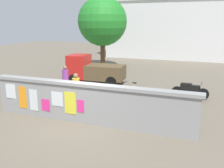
{
  "coord_description": "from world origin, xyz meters",
  "views": [
    {
      "loc": [
        4.19,
        -8.34,
        3.86
      ],
      "look_at": [
        -0.01,
        2.7,
        0.97
      ],
      "focal_mm": 40.17,
      "sensor_mm": 36.0,
      "label": 1
    }
  ],
  "objects_px": {
    "motorcycle": "(189,90)",
    "bicycle_far": "(132,93)",
    "tree_roadside": "(102,21)",
    "auto_rickshaw_truck": "(93,70)",
    "person_bystander": "(65,77)",
    "bicycle_near": "(158,109)",
    "person_walking": "(76,87)"
  },
  "relations": [
    {
      "from": "auto_rickshaw_truck",
      "to": "tree_roadside",
      "type": "relative_size",
      "value": 0.61
    },
    {
      "from": "person_walking",
      "to": "person_bystander",
      "type": "bearing_deg",
      "value": 133.15
    },
    {
      "from": "person_walking",
      "to": "tree_roadside",
      "type": "distance_m",
      "value": 11.0
    },
    {
      "from": "person_walking",
      "to": "person_bystander",
      "type": "height_order",
      "value": "same"
    },
    {
      "from": "motorcycle",
      "to": "bicycle_near",
      "type": "distance_m",
      "value": 3.47
    },
    {
      "from": "bicycle_far",
      "to": "motorcycle",
      "type": "bearing_deg",
      "value": 26.41
    },
    {
      "from": "motorcycle",
      "to": "bicycle_far",
      "type": "relative_size",
      "value": 1.15
    },
    {
      "from": "motorcycle",
      "to": "tree_roadside",
      "type": "bearing_deg",
      "value": 138.66
    },
    {
      "from": "auto_rickshaw_truck",
      "to": "bicycle_near",
      "type": "relative_size",
      "value": 2.25
    },
    {
      "from": "person_walking",
      "to": "person_bystander",
      "type": "relative_size",
      "value": 1.0
    },
    {
      "from": "bicycle_far",
      "to": "person_walking",
      "type": "bearing_deg",
      "value": -136.67
    },
    {
      "from": "tree_roadside",
      "to": "person_bystander",
      "type": "bearing_deg",
      "value": -80.82
    },
    {
      "from": "person_walking",
      "to": "person_bystander",
      "type": "distance_m",
      "value": 2.32
    },
    {
      "from": "motorcycle",
      "to": "tree_roadside",
      "type": "relative_size",
      "value": 0.31
    },
    {
      "from": "motorcycle",
      "to": "bicycle_far",
      "type": "distance_m",
      "value": 3.03
    },
    {
      "from": "bicycle_far",
      "to": "tree_roadside",
      "type": "xyz_separation_m",
      "value": [
        -5.06,
        8.19,
        3.61
      ]
    },
    {
      "from": "auto_rickshaw_truck",
      "to": "motorcycle",
      "type": "xyz_separation_m",
      "value": [
        6.06,
        -1.22,
        -0.44
      ]
    },
    {
      "from": "bicycle_far",
      "to": "person_walking",
      "type": "distance_m",
      "value": 2.96
    },
    {
      "from": "motorcycle",
      "to": "tree_roadside",
      "type": "height_order",
      "value": "tree_roadside"
    },
    {
      "from": "tree_roadside",
      "to": "auto_rickshaw_truck",
      "type": "bearing_deg",
      "value": -73.02
    },
    {
      "from": "auto_rickshaw_truck",
      "to": "bicycle_far",
      "type": "xyz_separation_m",
      "value": [
        3.34,
        -2.57,
        -0.54
      ]
    },
    {
      "from": "auto_rickshaw_truck",
      "to": "bicycle_near",
      "type": "distance_m",
      "value": 6.82
    },
    {
      "from": "bicycle_far",
      "to": "tree_roadside",
      "type": "height_order",
      "value": "tree_roadside"
    },
    {
      "from": "auto_rickshaw_truck",
      "to": "tree_roadside",
      "type": "height_order",
      "value": "tree_roadside"
    },
    {
      "from": "motorcycle",
      "to": "bicycle_far",
      "type": "height_order",
      "value": "bicycle_far"
    },
    {
      "from": "bicycle_near",
      "to": "tree_roadside",
      "type": "xyz_separation_m",
      "value": [
        -6.78,
        10.17,
        3.61
      ]
    },
    {
      "from": "bicycle_near",
      "to": "bicycle_far",
      "type": "height_order",
      "value": "same"
    },
    {
      "from": "auto_rickshaw_truck",
      "to": "person_walking",
      "type": "xyz_separation_m",
      "value": [
        1.24,
        -4.55,
        0.09
      ]
    },
    {
      "from": "motorcycle",
      "to": "bicycle_near",
      "type": "relative_size",
      "value": 1.15
    },
    {
      "from": "motorcycle",
      "to": "person_bystander",
      "type": "xyz_separation_m",
      "value": [
        -6.4,
        -1.64,
        0.52
      ]
    },
    {
      "from": "auto_rickshaw_truck",
      "to": "person_walking",
      "type": "distance_m",
      "value": 4.72
    },
    {
      "from": "motorcycle",
      "to": "bicycle_near",
      "type": "height_order",
      "value": "bicycle_near"
    }
  ]
}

